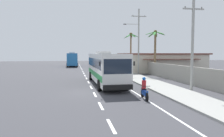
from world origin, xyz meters
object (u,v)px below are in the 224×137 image
object	(u,v)px
utility_pole_mid	(138,40)
palm_nearest	(131,44)
palm_second	(155,44)
motorcycle_beside_bus	(144,90)
coach_bus_foreground	(105,67)
utility_pole_nearest	(193,39)
coach_bus_far_lane	(72,59)
pedestrian_near_kerb	(126,67)
roadside_building	(162,62)
motorcycle_trailing	(112,71)

from	to	relation	value
utility_pole_mid	palm_nearest	world-z (taller)	utility_pole_mid
utility_pole_mid	palm_second	distance (m)	2.81
motorcycle_beside_bus	palm_second	xyz separation A→B (m)	(7.68, 16.96, 4.21)
coach_bus_foreground	utility_pole_nearest	distance (m)	9.45
motorcycle_beside_bus	coach_bus_far_lane	bearing A→B (deg)	97.40
pedestrian_near_kerb	palm_second	xyz separation A→B (m)	(3.99, -3.22, 3.88)
pedestrian_near_kerb	utility_pole_nearest	xyz separation A→B (m)	(1.47, -17.91, 3.61)
motorcycle_beside_bus	roadside_building	bearing A→B (deg)	63.43
utility_pole_nearest	pedestrian_near_kerb	bearing A→B (deg)	94.69
motorcycle_beside_bus	pedestrian_near_kerb	world-z (taller)	pedestrian_near_kerb
motorcycle_trailing	coach_bus_foreground	bearing A→B (deg)	-105.17
motorcycle_beside_bus	roadside_building	distance (m)	25.34
coach_bus_foreground	coach_bus_far_lane	size ratio (longest dim) A/B	1.11
utility_pole_mid	motorcycle_trailing	bearing A→B (deg)	-169.15
palm_nearest	roadside_building	bearing A→B (deg)	8.01
motorcycle_beside_bus	palm_second	size ratio (longest dim) A/B	0.28
coach_bus_far_lane	utility_pole_mid	xyz separation A→B (m)	(10.66, -24.23, 3.68)
utility_pole_nearest	roadside_building	distance (m)	21.49
motorcycle_trailing	coach_bus_far_lane	bearing A→B (deg)	103.99
palm_second	roadside_building	distance (m)	7.45
coach_bus_far_lane	motorcycle_beside_bus	xyz separation A→B (m)	(5.48, -42.23, -1.27)
pedestrian_near_kerb	roadside_building	xyz separation A→B (m)	(7.63, 2.47, 0.74)
pedestrian_near_kerb	utility_pole_mid	distance (m)	5.32
motorcycle_beside_bus	roadside_building	world-z (taller)	roadside_building
motorcycle_beside_bus	utility_pole_mid	xyz separation A→B (m)	(5.18, 18.00, 4.95)
motorcycle_trailing	palm_nearest	world-z (taller)	palm_nearest
coach_bus_foreground	palm_second	world-z (taller)	palm_second
motorcycle_beside_bus	palm_second	world-z (taller)	palm_second
coach_bus_foreground	palm_nearest	size ratio (longest dim) A/B	1.75
motorcycle_trailing	palm_second	world-z (taller)	palm_second
coach_bus_foreground	roadside_building	world-z (taller)	coach_bus_foreground
utility_pole_nearest	palm_nearest	bearing A→B (deg)	90.40
motorcycle_trailing	pedestrian_near_kerb	size ratio (longest dim) A/B	1.21
motorcycle_beside_bus	palm_second	bearing A→B (deg)	65.64
roadside_building	pedestrian_near_kerb	bearing A→B (deg)	-162.06
coach_bus_far_lane	utility_pole_nearest	bearing A→B (deg)	-75.09
coach_bus_foreground	motorcycle_beside_bus	bearing A→B (deg)	-78.58
coach_bus_far_lane	motorcycle_trailing	size ratio (longest dim) A/B	5.69
pedestrian_near_kerb	palm_nearest	size ratio (longest dim) A/B	0.23
coach_bus_foreground	utility_pole_nearest	size ratio (longest dim) A/B	1.40
coach_bus_foreground	motorcycle_trailing	world-z (taller)	coach_bus_foreground
coach_bus_far_lane	coach_bus_foreground	bearing A→B (deg)	-83.59
motorcycle_trailing	utility_pole_mid	bearing A→B (deg)	10.85
coach_bus_far_lane	motorcycle_beside_bus	world-z (taller)	coach_bus_far_lane
motorcycle_beside_bus	pedestrian_near_kerb	size ratio (longest dim) A/B	1.21
roadside_building	palm_nearest	bearing A→B (deg)	-171.99
motorcycle_beside_bus	palm_nearest	distance (m)	22.76
motorcycle_trailing	utility_pole_nearest	world-z (taller)	utility_pole_nearest
palm_second	coach_bus_foreground	bearing A→B (deg)	-136.87
palm_nearest	utility_pole_mid	bearing A→B (deg)	-87.64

